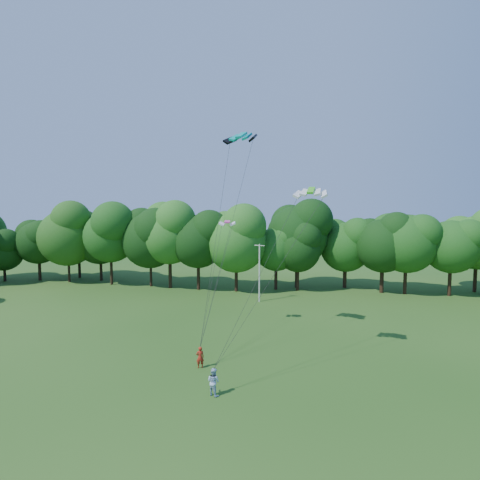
# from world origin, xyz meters

# --- Properties ---
(ground) EXTENTS (160.00, 160.00, 0.00)m
(ground) POSITION_xyz_m (0.00, 0.00, 0.00)
(ground) COLOR #1E4A14
(ground) RESTS_ON ground
(utility_pole) EXTENTS (1.38, 0.67, 7.37)m
(utility_pole) POSITION_xyz_m (1.61, 27.79, 3.81)
(utility_pole) COLOR beige
(utility_pole) RESTS_ON ground
(kite_flyer_left) EXTENTS (0.69, 0.59, 1.61)m
(kite_flyer_left) POSITION_xyz_m (-0.17, 7.17, 0.81)
(kite_flyer_left) COLOR #A72315
(kite_flyer_left) RESTS_ON ground
(kite_flyer_right) EXTENTS (1.06, 0.98, 1.75)m
(kite_flyer_right) POSITION_xyz_m (1.81, 3.40, 0.87)
(kite_flyer_right) COLOR #A5C1E5
(kite_flyer_right) RESTS_ON ground
(kite_teal) EXTENTS (3.05, 2.07, 0.73)m
(kite_teal) POSITION_xyz_m (1.85, 13.20, 18.02)
(kite_teal) COLOR #05968C
(kite_teal) RESTS_ON ground
(kite_green) EXTENTS (2.57, 1.46, 0.59)m
(kite_green) POSITION_xyz_m (7.74, 9.87, 13.14)
(kite_green) COLOR green
(kite_green) RESTS_ON ground
(kite_pink) EXTENTS (1.67, 0.95, 0.28)m
(kite_pink) POSITION_xyz_m (-0.05, 16.24, 10.54)
(kite_pink) COLOR #E33F97
(kite_pink) RESTS_ON ground
(tree_back_west) EXTENTS (9.94, 9.94, 14.45)m
(tree_back_west) POSITION_xyz_m (-30.29, 35.11, 9.03)
(tree_back_west) COLOR #2E2012
(tree_back_west) RESTS_ON ground
(tree_back_center) EXTENTS (9.94, 9.94, 14.45)m
(tree_back_center) POSITION_xyz_m (6.00, 37.27, 9.03)
(tree_back_center) COLOR #332414
(tree_back_center) RESTS_ON ground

